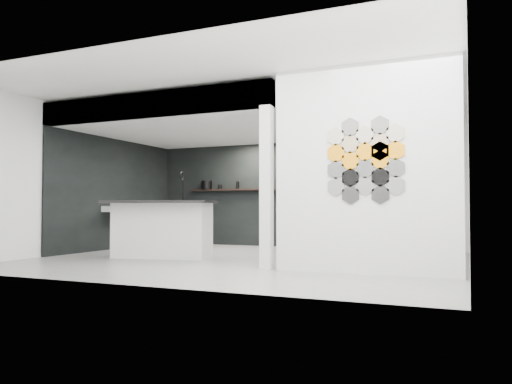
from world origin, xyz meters
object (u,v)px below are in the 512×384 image
object	(u,v)px
partition_panel	(364,168)
glass_vase	(304,185)
kitchen_island	(162,228)
stockpot	(207,185)
wall_basin	(118,209)
kettle	(283,185)
glass_bowl	(304,186)
utensil_cup	(220,187)
bottle_dark	(238,185)

from	to	relation	value
partition_panel	glass_vase	size ratio (longest dim) A/B	21.22
kitchen_island	stockpot	distance (m)	3.35
wall_basin	kitchen_island	distance (m)	2.10
kettle	glass_bowl	distance (m)	0.48
wall_basin	glass_bowl	world-z (taller)	glass_bowl
glass_bowl	glass_vase	distance (m)	0.02
kitchen_island	glass_vase	xyz separation A→B (m)	(1.60, 3.12, 0.87)
kettle	kitchen_island	bearing A→B (deg)	-131.91
utensil_cup	partition_panel	bearing A→B (deg)	-42.93
partition_panel	glass_bowl	distance (m)	4.39
stockpot	kettle	xyz separation A→B (m)	(1.95, 0.00, -0.02)
kitchen_island	bottle_dark	distance (m)	3.24
bottle_dark	stockpot	bearing A→B (deg)	180.00
wall_basin	glass_vase	world-z (taller)	glass_vase
partition_panel	wall_basin	size ratio (longest dim) A/B	4.67
stockpot	utensil_cup	world-z (taller)	stockpot
kitchen_island	wall_basin	bearing A→B (deg)	139.07
bottle_dark	utensil_cup	world-z (taller)	bottle_dark
stockpot	utensil_cup	size ratio (longest dim) A/B	2.42
partition_panel	glass_vase	bearing A→B (deg)	118.23
partition_panel	stockpot	world-z (taller)	partition_panel
glass_vase	kitchen_island	bearing A→B (deg)	-117.25
glass_bowl	kitchen_island	bearing A→B (deg)	-117.25
utensil_cup	stockpot	bearing A→B (deg)	180.00
kettle	bottle_dark	distance (m)	1.13
partition_panel	wall_basin	xyz separation A→B (m)	(-5.46, 1.80, -0.55)
glass_bowl	bottle_dark	distance (m)	1.61
stockpot	glass_bowl	distance (m)	2.44
glass_bowl	partition_panel	bearing A→B (deg)	-61.77
stockpot	glass_vase	size ratio (longest dim) A/B	1.89
glass_vase	partition_panel	bearing A→B (deg)	-61.77
partition_panel	glass_bowl	size ratio (longest dim) A/B	20.97
stockpot	partition_panel	bearing A→B (deg)	-40.60
wall_basin	bottle_dark	bearing A→B (deg)	49.30
partition_panel	stockpot	distance (m)	5.94
wall_basin	stockpot	size ratio (longest dim) A/B	2.41
partition_panel	glass_bowl	xyz separation A→B (m)	(-2.08, 3.87, -0.03)
kitchen_island	utensil_cup	world-z (taller)	kitchen_island
wall_basin	utensil_cup	size ratio (longest dim) A/B	5.83
partition_panel	kettle	size ratio (longest dim) A/B	15.35
kitchen_island	stockpot	world-z (taller)	same
partition_panel	wall_basin	world-z (taller)	partition_panel
partition_panel	glass_vase	world-z (taller)	partition_panel
glass_vase	utensil_cup	xyz separation A→B (m)	(-2.08, 0.00, -0.01)
kettle	glass_vase	world-z (taller)	kettle
kitchen_island	kettle	size ratio (longest dim) A/B	11.02
kettle	wall_basin	bearing A→B (deg)	-166.70
wall_basin	glass_bowl	bearing A→B (deg)	31.35
glass_bowl	bottle_dark	size ratio (longest dim) A/B	0.79
kitchen_island	glass_bowl	size ratio (longest dim) A/B	15.05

